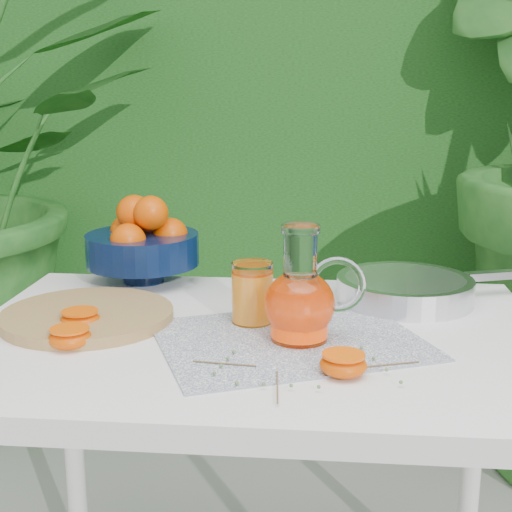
# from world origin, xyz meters

# --- Properties ---
(hedge_backdrop) EXTENTS (8.00, 1.65, 2.50)m
(hedge_backdrop) POSITION_xyz_m (0.06, 2.06, 1.19)
(hedge_backdrop) COLOR #184714
(hedge_backdrop) RESTS_ON ground
(white_table) EXTENTS (1.00, 0.70, 0.75)m
(white_table) POSITION_xyz_m (0.14, 0.07, 0.67)
(white_table) COLOR white
(white_table) RESTS_ON ground
(placemat) EXTENTS (0.52, 0.47, 0.00)m
(placemat) POSITION_xyz_m (0.20, 0.03, 0.75)
(placemat) COLOR #0D1E4B
(placemat) RESTS_ON white_table
(cutting_board) EXTENTS (0.39, 0.39, 0.02)m
(cutting_board) POSITION_xyz_m (-0.17, 0.10, 0.76)
(cutting_board) COLOR olive
(cutting_board) RESTS_ON white_table
(fruit_bowl) EXTENTS (0.29, 0.29, 0.19)m
(fruit_bowl) POSITION_xyz_m (-0.13, 0.37, 0.84)
(fruit_bowl) COLOR black
(fruit_bowl) RESTS_ON white_table
(juice_pitcher) EXTENTS (0.17, 0.12, 0.19)m
(juice_pitcher) POSITION_xyz_m (0.21, 0.03, 0.82)
(juice_pitcher) COLOR white
(juice_pitcher) RESTS_ON white_table
(juice_tumbler) EXTENTS (0.08, 0.08, 0.11)m
(juice_tumbler) POSITION_xyz_m (0.13, 0.11, 0.81)
(juice_tumbler) COLOR white
(juice_tumbler) RESTS_ON white_table
(saute_pan) EXTENTS (0.49, 0.33, 0.05)m
(saute_pan) POSITION_xyz_m (0.41, 0.27, 0.78)
(saute_pan) COLOR silver
(saute_pan) RESTS_ON white_table
(orange_halves) EXTENTS (0.52, 0.23, 0.03)m
(orange_halves) POSITION_xyz_m (-0.01, -0.03, 0.77)
(orange_halves) COLOR #D65B02
(orange_halves) RESTS_ON white_table
(thyme_sprigs) EXTENTS (0.34, 0.21, 0.01)m
(thyme_sprigs) POSITION_xyz_m (0.21, -0.11, 0.76)
(thyme_sprigs) COLOR brown
(thyme_sprigs) RESTS_ON white_table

